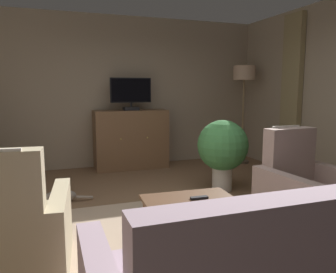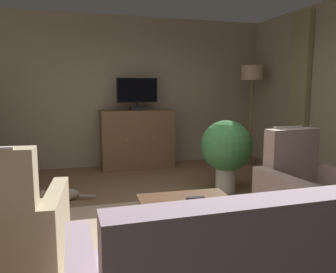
% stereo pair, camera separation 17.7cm
% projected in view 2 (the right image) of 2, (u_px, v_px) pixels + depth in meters
% --- Properties ---
extents(ground_plane, '(6.13, 6.72, 0.04)m').
position_uv_depth(ground_plane, '(177.00, 226.00, 3.69)').
color(ground_plane, brown).
extents(wall_back, '(6.13, 0.10, 2.83)m').
position_uv_depth(wall_back, '(127.00, 92.00, 6.44)').
color(wall_back, gray).
rests_on(wall_back, ground_plane).
extents(curtain_panel_far, '(0.10, 0.44, 2.38)m').
position_uv_depth(curtain_panel_far, '(300.00, 84.00, 5.69)').
color(curtain_panel_far, '#8E7F56').
extents(rug_central, '(2.14, 1.97, 0.01)m').
position_uv_depth(rug_central, '(162.00, 231.00, 3.48)').
color(rug_central, tan).
rests_on(rug_central, ground_plane).
extents(tv_cabinet, '(1.34, 0.54, 1.09)m').
position_uv_depth(tv_cabinet, '(137.00, 140.00, 6.27)').
color(tv_cabinet, '#4A3523').
rests_on(tv_cabinet, ground_plane).
extents(television, '(0.75, 0.20, 0.59)m').
position_uv_depth(television, '(137.00, 93.00, 6.09)').
color(television, black).
rests_on(television, tv_cabinet).
extents(coffee_table, '(0.89, 0.59, 0.45)m').
position_uv_depth(coffee_table, '(186.00, 205.00, 3.13)').
color(coffee_table, brown).
rests_on(coffee_table, ground_plane).
extents(tv_remote, '(0.17, 0.06, 0.02)m').
position_uv_depth(tv_remote, '(196.00, 198.00, 3.13)').
color(tv_remote, black).
rests_on(tv_remote, coffee_table).
extents(armchair_near_window, '(0.97, 1.00, 1.10)m').
position_uv_depth(armchair_near_window, '(6.00, 233.00, 2.67)').
color(armchair_near_window, tan).
rests_on(armchair_near_window, ground_plane).
extents(armchair_facing_sofa, '(0.92, 0.93, 1.06)m').
position_uv_depth(armchair_facing_sofa, '(308.00, 199.00, 3.49)').
color(armchair_facing_sofa, '#A3897F').
rests_on(armchair_facing_sofa, ground_plane).
extents(potted_plant_tall_palm_by_window, '(0.74, 0.74, 1.04)m').
position_uv_depth(potted_plant_tall_palm_by_window, '(226.00, 148.00, 4.79)').
color(potted_plant_tall_palm_by_window, beige).
rests_on(potted_plant_tall_palm_by_window, ground_plane).
extents(cat, '(0.74, 0.19, 0.19)m').
position_uv_depth(cat, '(61.00, 195.00, 4.41)').
color(cat, gray).
rests_on(cat, ground_plane).
extents(floor_lamp, '(0.42, 0.42, 1.92)m').
position_uv_depth(floor_lamp, '(252.00, 80.00, 6.43)').
color(floor_lamp, '#4C4233').
rests_on(floor_lamp, ground_plane).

